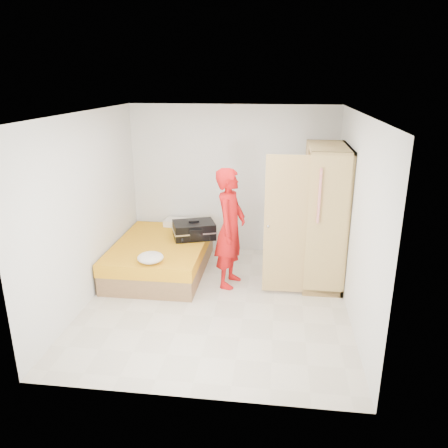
# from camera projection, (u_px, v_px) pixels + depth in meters

# --- Properties ---
(room) EXTENTS (4.00, 4.02, 2.60)m
(room) POSITION_uv_depth(u_px,v_px,m) (217.00, 214.00, 5.80)
(room) COLOR beige
(room) RESTS_ON ground
(bed) EXTENTS (1.42, 2.02, 0.50)m
(bed) POSITION_uv_depth(u_px,v_px,m) (161.00, 256.00, 7.11)
(bed) COLOR #936643
(bed) RESTS_ON ground
(wardrobe) EXTENTS (1.17, 1.20, 2.10)m
(wardrobe) POSITION_uv_depth(u_px,v_px,m) (321.00, 220.00, 6.53)
(wardrobe) COLOR tan
(wardrobe) RESTS_ON ground
(person) EXTENTS (0.55, 0.73, 1.81)m
(person) POSITION_uv_depth(u_px,v_px,m) (230.00, 228.00, 6.45)
(person) COLOR red
(person) RESTS_ON ground
(suitcase) EXTENTS (0.81, 0.69, 0.29)m
(suitcase) POSITION_uv_depth(u_px,v_px,m) (194.00, 230.00, 7.20)
(suitcase) COLOR black
(suitcase) RESTS_ON bed
(round_cushion) EXTENTS (0.37, 0.37, 0.14)m
(round_cushion) POSITION_uv_depth(u_px,v_px,m) (150.00, 258.00, 6.25)
(round_cushion) COLOR white
(round_cushion) RESTS_ON bed
(pillow) EXTENTS (0.63, 0.37, 0.11)m
(pillow) POSITION_uv_depth(u_px,v_px,m) (182.00, 223.00, 7.79)
(pillow) COLOR white
(pillow) RESTS_ON bed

